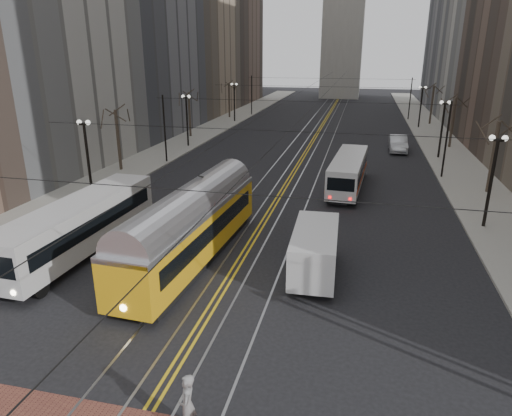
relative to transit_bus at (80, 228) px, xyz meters
The scene contains 16 objects.
ground 12.62m from the transit_bus, 46.05° to the right, with size 260.00×260.00×0.00m, color black.
sidewalk_left 36.55m from the transit_bus, 99.93° to the left, with size 5.00×140.00×0.15m, color gray.
sidewalk_right 43.10m from the transit_bus, 56.62° to the left, with size 5.00×140.00×0.15m, color gray.
streetcar_rails 37.04m from the transit_bus, 76.40° to the left, with size 4.80×130.00×0.02m, color gray.
centre_lines 37.04m from the transit_bus, 76.40° to the left, with size 0.42×130.00×0.01m, color gold.
building_left_far 80.93m from the transit_bus, 102.31° to the left, with size 16.00×20.00×40.00m, color brown.
lamp_posts 21.60m from the transit_bus, 66.20° to the left, with size 27.60×57.20×5.60m.
street_trees 27.66m from the transit_bus, 71.65° to the left, with size 31.68×53.28×5.60m.
trolley_wires 27.33m from the transit_bus, 71.37° to the left, with size 25.96×120.00×6.60m.
transit_bus is the anchor object (origin of this frame).
streetcar 6.23m from the transit_bus, ahead, with size 2.48×13.35×3.15m, color #EDAB15.
rear_bus 20.88m from the transit_bus, 49.00° to the left, with size 2.21×10.17×2.65m, color silver.
cargo_van 12.70m from the transit_bus, ahead, with size 2.10×5.45×2.41m, color silver.
sedan_grey 18.66m from the transit_bus, 44.09° to the left, with size 1.60×3.97×1.35m, color #46494E.
sedan_silver 36.80m from the transit_bus, 59.79° to the left, with size 1.82×5.23×1.72m, color #B2B6BA.
pedestrian_b 14.69m from the transit_bus, 45.81° to the right, with size 0.72×0.47×1.97m, color gray.
Camera 1 is at (5.80, -11.24, 10.58)m, focal length 32.00 mm.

